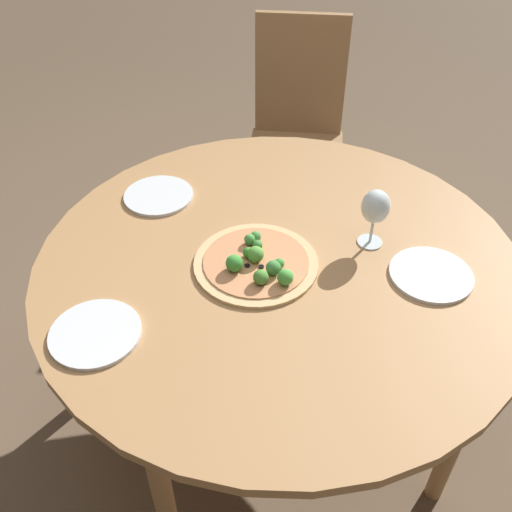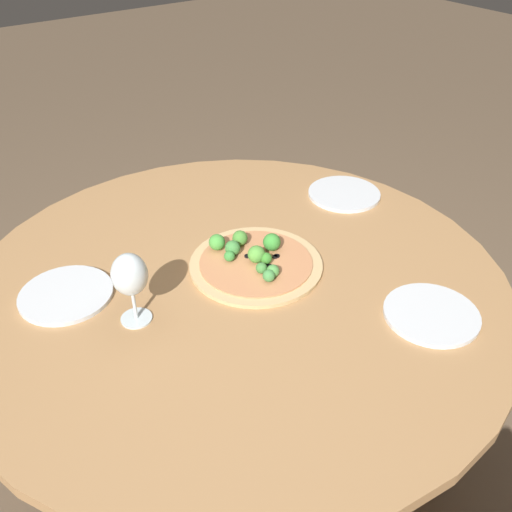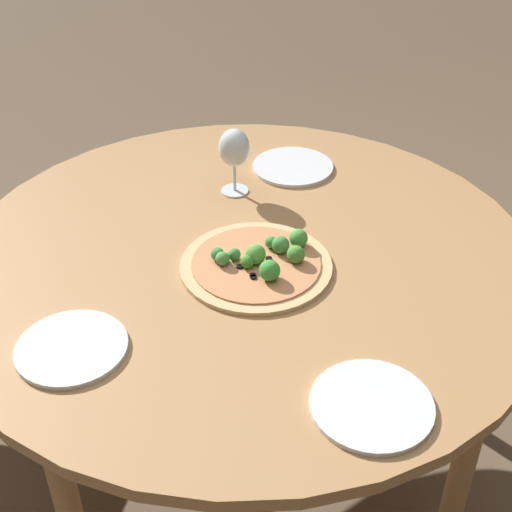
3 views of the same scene
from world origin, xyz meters
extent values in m
plane|color=brown|center=(0.00, 0.00, 0.00)|extent=(12.00, 12.00, 0.00)
cylinder|color=#A87A4C|center=(0.00, 0.00, 0.71)|extent=(1.28, 1.28, 0.03)
cylinder|color=#A87A4C|center=(0.40, -0.40, 0.35)|extent=(0.05, 0.05, 0.70)
cylinder|color=#A87A4C|center=(-0.40, 0.40, 0.35)|extent=(0.05, 0.05, 0.70)
cylinder|color=#A87A4C|center=(0.40, 0.40, 0.35)|extent=(0.05, 0.05, 0.70)
cylinder|color=tan|center=(0.01, -0.07, 0.73)|extent=(0.32, 0.32, 0.01)
cylinder|color=tan|center=(0.01, -0.07, 0.74)|extent=(0.27, 0.27, 0.00)
sphere|color=#448844|center=(-0.07, -0.05, 0.75)|extent=(0.03, 0.03, 0.03)
sphere|color=#4A8B35|center=(0.10, -0.08, 0.76)|extent=(0.04, 0.04, 0.04)
sphere|color=#4D9344|center=(-0.06, -0.06, 0.75)|extent=(0.03, 0.03, 0.03)
sphere|color=green|center=(0.11, -0.02, 0.76)|extent=(0.04, 0.04, 0.04)
sphere|color=#549A3B|center=(0.01, -0.07, 0.76)|extent=(0.04, 0.04, 0.04)
sphere|color=#41853E|center=(0.07, -0.04, 0.76)|extent=(0.04, 0.04, 0.04)
sphere|color=#3B862D|center=(-0.01, -0.08, 0.75)|extent=(0.03, 0.03, 0.03)
sphere|color=green|center=(0.03, -0.13, 0.76)|extent=(0.04, 0.04, 0.04)
sphere|color=#468535|center=(0.02, -0.07, 0.75)|extent=(0.02, 0.02, 0.02)
sphere|color=#43843B|center=(-0.03, -0.05, 0.75)|extent=(0.03, 0.03, 0.03)
sphere|color=#3B8839|center=(0.05, -0.02, 0.75)|extent=(0.03, 0.03, 0.03)
cylinder|color=black|center=(0.00, -0.11, 0.74)|extent=(0.01, 0.01, 0.00)
cylinder|color=black|center=(0.00, -0.12, 0.74)|extent=(0.01, 0.01, 0.00)
cylinder|color=black|center=(-0.06, -0.06, 0.74)|extent=(0.01, 0.01, 0.00)
cylinder|color=black|center=(0.03, -0.09, 0.74)|extent=(0.01, 0.01, 0.00)
cylinder|color=black|center=(-0.01, -0.08, 0.74)|extent=(0.01, 0.01, 0.00)
cylinder|color=black|center=(0.04, -0.06, 0.74)|extent=(0.01, 0.01, 0.00)
cylinder|color=black|center=(-0.02, -0.08, 0.74)|extent=(0.01, 0.01, 0.00)
cylinder|color=silver|center=(0.01, 0.26, 0.73)|extent=(0.07, 0.07, 0.00)
cylinder|color=silver|center=(0.01, 0.26, 0.76)|extent=(0.01, 0.01, 0.07)
ellipsoid|color=silver|center=(0.01, 0.26, 0.85)|extent=(0.08, 0.08, 0.09)
cylinder|color=silver|center=(0.15, -0.48, 0.73)|extent=(0.21, 0.21, 0.01)
cylinder|color=silver|center=(0.17, 0.35, 0.73)|extent=(0.21, 0.21, 0.01)
cylinder|color=silver|center=(-0.36, -0.27, 0.73)|extent=(0.21, 0.21, 0.01)
camera|label=1|loc=(1.08, -0.35, 1.71)|focal=40.00mm
camera|label=2|loc=(-0.90, 0.58, 1.54)|focal=40.00mm
camera|label=3|loc=(-0.16, -1.27, 1.63)|focal=50.00mm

